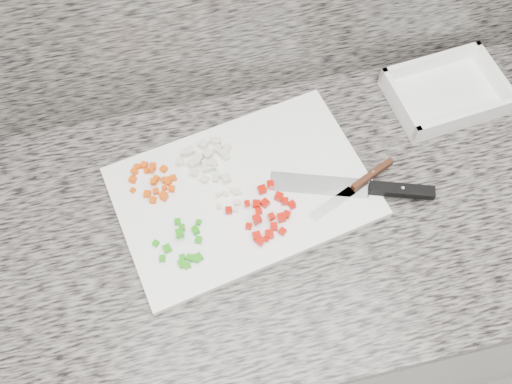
# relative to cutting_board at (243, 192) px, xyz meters

# --- Properties ---
(cabinet) EXTENTS (3.92, 0.62, 0.86)m
(cabinet) POSITION_rel_cutting_board_xyz_m (0.08, -0.05, -0.48)
(cabinet) COLOR white
(cabinet) RESTS_ON ground
(countertop) EXTENTS (3.96, 0.64, 0.04)m
(countertop) POSITION_rel_cutting_board_xyz_m (0.08, -0.05, -0.03)
(countertop) COLOR slate
(countertop) RESTS_ON cabinet
(cutting_board) EXTENTS (0.52, 0.39, 0.02)m
(cutting_board) POSITION_rel_cutting_board_xyz_m (0.00, 0.00, 0.00)
(cutting_board) COLOR white
(cutting_board) RESTS_ON countertop
(carrot_pile) EXTENTS (0.09, 0.09, 0.02)m
(carrot_pile) POSITION_rel_cutting_board_xyz_m (-0.16, 0.05, 0.01)
(carrot_pile) COLOR #E24904
(carrot_pile) RESTS_ON cutting_board
(onion_pile) EXTENTS (0.11, 0.11, 0.02)m
(onion_pile) POSITION_rel_cutting_board_xyz_m (-0.05, 0.08, 0.02)
(onion_pile) COLOR beige
(onion_pile) RESTS_ON cutting_board
(green_pepper_pile) EXTENTS (0.10, 0.10, 0.02)m
(green_pepper_pile) POSITION_rel_cutting_board_xyz_m (-0.13, -0.09, 0.02)
(green_pepper_pile) COLOR #21960D
(green_pepper_pile) RESTS_ON cutting_board
(red_pepper_pile) EXTENTS (0.13, 0.13, 0.02)m
(red_pepper_pile) POSITION_rel_cutting_board_xyz_m (0.03, -0.06, 0.02)
(red_pepper_pile) COLOR #BE0E02
(red_pepper_pile) RESTS_ON cutting_board
(garlic_pile) EXTENTS (0.05, 0.05, 0.01)m
(garlic_pile) POSITION_rel_cutting_board_xyz_m (-0.03, -0.01, 0.01)
(garlic_pile) COLOR beige
(garlic_pile) RESTS_ON cutting_board
(chef_knife) EXTENTS (0.30, 0.13, 0.02)m
(chef_knife) POSITION_rel_cutting_board_xyz_m (0.24, -0.06, 0.01)
(chef_knife) COLOR silver
(chef_knife) RESTS_ON cutting_board
(paring_knife) EXTENTS (0.19, 0.09, 0.02)m
(paring_knife) POSITION_rel_cutting_board_xyz_m (0.22, -0.04, 0.01)
(paring_knife) COLOR silver
(paring_knife) RESTS_ON cutting_board
(tray) EXTENTS (0.24, 0.19, 0.05)m
(tray) POSITION_rel_cutting_board_xyz_m (0.46, 0.13, 0.01)
(tray) COLOR white
(tray) RESTS_ON countertop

